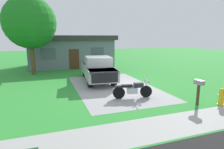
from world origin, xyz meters
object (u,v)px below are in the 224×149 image
fire_hydrant (221,97)px  shade_tree (30,23)px  motorcycle (133,90)px  pickup_truck (97,68)px  mailbox (199,86)px  neighbor_house (71,51)px

fire_hydrant → shade_tree: size_ratio=0.13×
motorcycle → fire_hydrant: size_ratio=2.53×
pickup_truck → shade_tree: (-4.83, 4.34, 3.60)m
fire_hydrant → mailbox: bearing=156.2°
motorcycle → shade_tree: shade_tree is taller
pickup_truck → shade_tree: shade_tree is taller
pickup_truck → fire_hydrant: 8.52m
shade_tree → neighbor_house: (3.91, 4.08, -2.76)m
motorcycle → pickup_truck: pickup_truck is taller
shade_tree → neighbor_house: bearing=46.2°
motorcycle → neighbor_house: 13.42m
pickup_truck → neighbor_house: (-0.91, 8.42, 0.84)m
shade_tree → mailbox: bearing=-54.1°
motorcycle → neighbor_house: bearing=97.0°
motorcycle → neighbor_house: size_ratio=0.23×
motorcycle → fire_hydrant: (3.60, -2.50, -0.05)m
mailbox → shade_tree: 14.30m
motorcycle → shade_tree: bearing=121.1°
fire_hydrant → neighbor_house: 16.65m
neighbor_house → mailbox: bearing=-74.6°
motorcycle → mailbox: mailbox is taller
motorcycle → fire_hydrant: 4.38m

